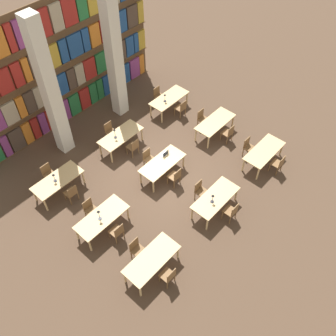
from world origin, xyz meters
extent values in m
plane|color=#4C3828|center=(0.00, 0.00, 0.00)|extent=(40.00, 40.00, 0.00)
cube|color=brown|center=(0.00, 5.68, 2.75)|extent=(9.64, 0.06, 5.50)
cube|color=brown|center=(0.00, 5.68, 0.01)|extent=(9.64, 0.35, 0.03)
cube|color=#84387A|center=(-3.52, 5.64, 0.56)|extent=(0.30, 0.20, 1.06)
cube|color=#47382D|center=(-2.99, 5.64, 0.56)|extent=(0.61, 0.20, 1.06)
cube|color=orange|center=(-2.48, 5.64, 0.56)|extent=(0.37, 0.20, 1.06)
cube|color=maroon|center=(-2.06, 5.64, 0.56)|extent=(0.32, 0.20, 1.06)
cube|color=#84387A|center=(-1.66, 5.64, 0.56)|extent=(0.33, 0.20, 1.06)
cube|color=maroon|center=(-1.14, 5.64, 0.56)|extent=(0.66, 0.20, 1.06)
cube|color=#84387A|center=(-0.51, 5.64, 0.56)|extent=(0.53, 0.20, 1.06)
cube|color=#236B38|center=(0.08, 5.64, 0.56)|extent=(0.54, 0.20, 1.06)
cube|color=maroon|center=(0.68, 5.64, 0.56)|extent=(0.54, 0.20, 1.06)
cube|color=#236B38|center=(1.19, 5.64, 0.56)|extent=(0.40, 0.20, 1.06)
cube|color=#236B38|center=(1.62, 5.64, 0.56)|extent=(0.34, 0.20, 1.06)
cube|color=navy|center=(2.13, 5.64, 0.56)|extent=(0.59, 0.20, 1.06)
cube|color=#47382D|center=(2.68, 5.64, 0.56)|extent=(0.40, 0.20, 1.06)
cube|color=navy|center=(3.24, 5.64, 0.56)|extent=(0.67, 0.20, 1.06)
cube|color=#84387A|center=(3.97, 5.64, 0.56)|extent=(0.62, 0.20, 1.06)
cube|color=orange|center=(4.46, 5.64, 0.56)|extent=(0.31, 0.20, 1.06)
cube|color=brown|center=(0.00, 5.68, 1.39)|extent=(9.64, 0.35, 0.03)
cube|color=tan|center=(-2.83, 5.64, 1.89)|extent=(0.58, 0.20, 0.98)
cube|color=orange|center=(-2.33, 5.64, 1.89)|extent=(0.32, 0.20, 0.98)
cube|color=#47382D|center=(-1.91, 5.64, 1.89)|extent=(0.44, 0.20, 0.98)
cube|color=tan|center=(-1.32, 5.64, 1.89)|extent=(0.70, 0.20, 0.98)
cube|color=navy|center=(-0.78, 5.64, 1.89)|extent=(0.33, 0.20, 0.98)
cube|color=navy|center=(-0.29, 5.64, 1.89)|extent=(0.51, 0.20, 0.98)
cube|color=#47382D|center=(0.22, 5.64, 1.89)|extent=(0.39, 0.20, 0.98)
cube|color=tan|center=(0.69, 5.64, 1.89)|extent=(0.44, 0.20, 0.98)
cube|color=maroon|center=(1.25, 5.64, 1.89)|extent=(0.63, 0.20, 0.98)
cube|color=#236B38|center=(1.91, 5.64, 1.89)|extent=(0.57, 0.20, 0.98)
cube|color=#47382D|center=(2.55, 5.64, 1.89)|extent=(0.64, 0.20, 0.98)
cube|color=#47382D|center=(3.18, 5.64, 1.89)|extent=(0.56, 0.20, 0.98)
cube|color=navy|center=(3.75, 5.64, 1.89)|extent=(0.48, 0.20, 0.98)
cube|color=navy|center=(4.18, 5.64, 1.89)|extent=(0.26, 0.20, 0.98)
cube|color=#B7932D|center=(4.55, 5.64, 1.89)|extent=(0.43, 0.20, 0.98)
cube|color=brown|center=(0.00, 5.68, 2.77)|extent=(9.64, 0.35, 0.03)
cube|color=maroon|center=(-2.60, 5.64, 3.28)|extent=(0.60, 0.20, 1.01)
cube|color=maroon|center=(-2.03, 5.64, 3.28)|extent=(0.40, 0.20, 1.01)
cube|color=orange|center=(-1.62, 5.64, 3.28)|extent=(0.27, 0.20, 1.01)
cube|color=#47382D|center=(-1.15, 5.64, 3.28)|extent=(0.58, 0.20, 1.01)
cube|color=#B7932D|center=(-0.44, 5.64, 3.28)|extent=(0.69, 0.20, 1.01)
cube|color=navy|center=(0.15, 5.64, 3.28)|extent=(0.36, 0.20, 1.01)
cube|color=navy|center=(0.74, 5.64, 3.28)|extent=(0.68, 0.20, 1.01)
cube|color=navy|center=(1.32, 5.64, 3.28)|extent=(0.34, 0.20, 1.01)
cube|color=orange|center=(1.82, 5.64, 3.28)|extent=(0.52, 0.20, 1.01)
cube|color=maroon|center=(2.48, 5.64, 3.28)|extent=(0.66, 0.20, 1.01)
cube|color=orange|center=(2.98, 5.64, 3.28)|extent=(0.28, 0.20, 1.01)
cube|color=navy|center=(3.43, 5.64, 3.28)|extent=(0.50, 0.20, 1.01)
cube|color=#47382D|center=(4.07, 5.64, 3.28)|extent=(0.63, 0.20, 1.01)
cube|color=#B7932D|center=(4.59, 5.64, 3.28)|extent=(0.35, 0.20, 1.01)
cube|color=brown|center=(0.00, 5.68, 4.14)|extent=(9.64, 0.35, 0.03)
cube|color=maroon|center=(-1.81, 5.64, 4.70)|extent=(0.26, 0.20, 1.08)
cube|color=#84387A|center=(-1.47, 5.64, 4.70)|extent=(0.28, 0.20, 1.08)
cube|color=#47382D|center=(-1.05, 5.64, 4.70)|extent=(0.41, 0.20, 1.08)
cube|color=maroon|center=(-0.46, 5.64, 4.70)|extent=(0.64, 0.20, 1.08)
cube|color=tan|center=(0.20, 5.64, 4.70)|extent=(0.50, 0.20, 1.08)
cube|color=maroon|center=(0.80, 5.64, 4.70)|extent=(0.65, 0.20, 1.08)
cube|color=#236B38|center=(1.42, 5.64, 4.70)|extent=(0.47, 0.20, 1.08)
cube|color=#B7932D|center=(2.05, 5.64, 4.70)|extent=(0.68, 0.20, 1.08)
cube|color=silver|center=(-1.62, 4.21, 3.00)|extent=(0.54, 0.54, 6.00)
cube|color=silver|center=(1.62, 4.21, 3.00)|extent=(0.54, 0.54, 6.00)
cube|color=tan|center=(-3.26, -2.46, 0.70)|extent=(1.95, 0.85, 0.04)
cylinder|color=tan|center=(-4.15, -2.81, 0.34)|extent=(0.07, 0.07, 0.68)
cylinder|color=tan|center=(-2.37, -2.81, 0.34)|extent=(0.07, 0.07, 0.68)
cylinder|color=tan|center=(-4.15, -2.12, 0.34)|extent=(0.07, 0.07, 0.68)
cylinder|color=tan|center=(-2.37, -2.12, 0.34)|extent=(0.07, 0.07, 0.68)
cylinder|color=brown|center=(-3.42, -2.94, 0.21)|extent=(0.04, 0.04, 0.42)
cylinder|color=brown|center=(-3.06, -2.94, 0.21)|extent=(0.04, 0.04, 0.42)
cylinder|color=brown|center=(-3.42, -3.28, 0.21)|extent=(0.04, 0.04, 0.42)
cylinder|color=brown|center=(-3.06, -3.28, 0.21)|extent=(0.04, 0.04, 0.42)
cube|color=brown|center=(-3.24, -3.11, 0.44)|extent=(0.42, 0.40, 0.04)
cube|color=brown|center=(-3.24, -3.29, 0.67)|extent=(0.40, 0.03, 0.42)
cylinder|color=brown|center=(-3.06, -1.99, 0.21)|extent=(0.04, 0.04, 0.42)
cylinder|color=brown|center=(-3.42, -1.99, 0.21)|extent=(0.04, 0.04, 0.42)
cylinder|color=brown|center=(-3.06, -1.65, 0.21)|extent=(0.04, 0.04, 0.42)
cylinder|color=brown|center=(-3.42, -1.65, 0.21)|extent=(0.04, 0.04, 0.42)
cube|color=brown|center=(-3.24, -1.82, 0.44)|extent=(0.42, 0.40, 0.04)
cube|color=brown|center=(-3.24, -1.63, 0.67)|extent=(0.40, 0.03, 0.42)
cube|color=tan|center=(0.05, -2.51, 0.70)|extent=(1.95, 0.85, 0.04)
cylinder|color=tan|center=(-0.84, -2.86, 0.34)|extent=(0.07, 0.07, 0.68)
cylinder|color=tan|center=(0.95, -2.86, 0.34)|extent=(0.07, 0.07, 0.68)
cylinder|color=tan|center=(-0.84, -2.17, 0.34)|extent=(0.07, 0.07, 0.68)
cylinder|color=tan|center=(0.95, -2.17, 0.34)|extent=(0.07, 0.07, 0.68)
cylinder|color=brown|center=(-0.09, -2.99, 0.21)|extent=(0.04, 0.04, 0.42)
cylinder|color=brown|center=(0.27, -2.99, 0.21)|extent=(0.04, 0.04, 0.42)
cylinder|color=brown|center=(-0.09, -3.33, 0.21)|extent=(0.04, 0.04, 0.42)
cylinder|color=brown|center=(0.27, -3.33, 0.21)|extent=(0.04, 0.04, 0.42)
cube|color=brown|center=(0.09, -3.16, 0.44)|extent=(0.42, 0.40, 0.04)
cube|color=brown|center=(0.09, -3.34, 0.67)|extent=(0.40, 0.03, 0.42)
cylinder|color=brown|center=(0.27, -2.04, 0.21)|extent=(0.04, 0.04, 0.42)
cylinder|color=brown|center=(-0.09, -2.04, 0.21)|extent=(0.04, 0.04, 0.42)
cylinder|color=brown|center=(0.27, -1.70, 0.21)|extent=(0.04, 0.04, 0.42)
cylinder|color=brown|center=(-0.09, -1.70, 0.21)|extent=(0.04, 0.04, 0.42)
cube|color=brown|center=(0.09, -1.87, 0.44)|extent=(0.42, 0.40, 0.04)
cube|color=brown|center=(0.09, -1.68, 0.67)|extent=(0.40, 0.03, 0.42)
cylinder|color=#232328|center=(-0.19, -2.54, 0.73)|extent=(0.14, 0.14, 0.01)
cylinder|color=#232328|center=(-0.19, -2.54, 0.90)|extent=(0.02, 0.02, 0.32)
cone|color=#232328|center=(-0.19, -2.54, 1.09)|extent=(0.11, 0.11, 0.07)
cube|color=tan|center=(3.24, -2.57, 0.70)|extent=(1.95, 0.85, 0.04)
cylinder|color=tan|center=(2.35, -2.91, 0.34)|extent=(0.07, 0.07, 0.68)
cylinder|color=tan|center=(4.14, -2.91, 0.34)|extent=(0.07, 0.07, 0.68)
cylinder|color=tan|center=(2.35, -2.23, 0.34)|extent=(0.07, 0.07, 0.68)
cylinder|color=tan|center=(4.14, -2.23, 0.34)|extent=(0.07, 0.07, 0.68)
cylinder|color=brown|center=(3.04, -3.04, 0.21)|extent=(0.04, 0.04, 0.42)
cylinder|color=brown|center=(3.40, -3.04, 0.21)|extent=(0.04, 0.04, 0.42)
cylinder|color=brown|center=(3.04, -3.38, 0.21)|extent=(0.04, 0.04, 0.42)
cylinder|color=brown|center=(3.40, -3.38, 0.21)|extent=(0.04, 0.04, 0.42)
cube|color=brown|center=(3.22, -3.21, 0.44)|extent=(0.42, 0.40, 0.04)
cube|color=brown|center=(3.22, -3.40, 0.67)|extent=(0.40, 0.03, 0.42)
cylinder|color=brown|center=(3.40, -2.10, 0.21)|extent=(0.04, 0.04, 0.42)
cylinder|color=brown|center=(3.04, -2.10, 0.21)|extent=(0.04, 0.04, 0.42)
cylinder|color=brown|center=(3.40, -1.76, 0.21)|extent=(0.04, 0.04, 0.42)
cylinder|color=brown|center=(3.04, -1.76, 0.21)|extent=(0.04, 0.04, 0.42)
cube|color=brown|center=(3.22, -1.93, 0.44)|extent=(0.42, 0.40, 0.04)
cube|color=brown|center=(3.22, -1.74, 0.67)|extent=(0.40, 0.03, 0.42)
cube|color=tan|center=(-3.26, -0.07, 0.70)|extent=(1.95, 0.85, 0.04)
cylinder|color=tan|center=(-4.15, -0.42, 0.34)|extent=(0.07, 0.07, 0.68)
cylinder|color=tan|center=(-2.37, -0.42, 0.34)|extent=(0.07, 0.07, 0.68)
cylinder|color=tan|center=(-4.15, 0.27, 0.34)|extent=(0.07, 0.07, 0.68)
cylinder|color=tan|center=(-2.37, 0.27, 0.34)|extent=(0.07, 0.07, 0.68)
cylinder|color=brown|center=(-3.40, -0.55, 0.21)|extent=(0.04, 0.04, 0.42)
cylinder|color=brown|center=(-3.04, -0.55, 0.21)|extent=(0.04, 0.04, 0.42)
cylinder|color=brown|center=(-3.40, -0.89, 0.21)|extent=(0.04, 0.04, 0.42)
cylinder|color=brown|center=(-3.04, -0.89, 0.21)|extent=(0.04, 0.04, 0.42)
cube|color=brown|center=(-3.22, -0.72, 0.44)|extent=(0.42, 0.40, 0.04)
cube|color=brown|center=(-3.22, -0.90, 0.67)|extent=(0.40, 0.03, 0.42)
cylinder|color=brown|center=(-3.04, 0.40, 0.21)|extent=(0.04, 0.04, 0.42)
cylinder|color=brown|center=(-3.40, 0.40, 0.21)|extent=(0.04, 0.04, 0.42)
cylinder|color=brown|center=(-3.04, 0.74, 0.21)|extent=(0.04, 0.04, 0.42)
cylinder|color=brown|center=(-3.40, 0.74, 0.21)|extent=(0.04, 0.04, 0.42)
cube|color=brown|center=(-3.22, 0.57, 0.44)|extent=(0.42, 0.40, 0.04)
cube|color=brown|center=(-3.22, 0.76, 0.67)|extent=(0.40, 0.03, 0.42)
cylinder|color=#232328|center=(-3.35, -0.09, 0.73)|extent=(0.14, 0.14, 0.01)
cylinder|color=#232328|center=(-3.35, -0.09, 0.93)|extent=(0.02, 0.02, 0.39)
cone|color=#232328|center=(-3.35, -0.09, 1.17)|extent=(0.11, 0.11, 0.07)
cube|color=tan|center=(0.02, 0.07, 0.70)|extent=(1.95, 0.85, 0.04)
cylinder|color=tan|center=(-0.87, -0.28, 0.34)|extent=(0.07, 0.07, 0.68)
cylinder|color=tan|center=(0.91, -0.28, 0.34)|extent=(0.07, 0.07, 0.68)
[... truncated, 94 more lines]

